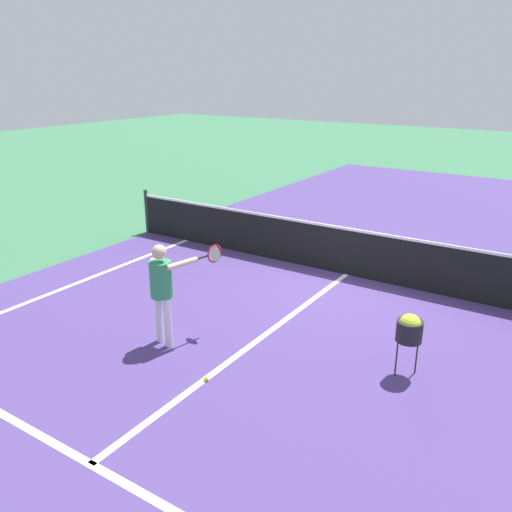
{
  "coord_description": "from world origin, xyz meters",
  "views": [
    {
      "loc": [
        3.84,
        -9.18,
        3.82
      ],
      "look_at": [
        -0.55,
        -2.44,
        1.0
      ],
      "focal_mm": 37.19,
      "sensor_mm": 36.0,
      "label": 1
    }
  ],
  "objects": [
    {
      "name": "ground_plane",
      "position": [
        0.0,
        0.0,
        0.0
      ],
      "size": [
        60.0,
        60.0,
        0.0
      ],
      "primitive_type": "plane",
      "color": "#38724C"
    },
    {
      "name": "line_center_service",
      "position": [
        0.0,
        -3.2,
        0.0
      ],
      "size": [
        0.1,
        6.4,
        0.01
      ],
      "primitive_type": "cube",
      "color": "white",
      "rests_on": "ground_plane"
    },
    {
      "name": "tennis_ball_mid_court",
      "position": [
        0.03,
        -4.53,
        0.03
      ],
      "size": [
        0.07,
        0.07,
        0.07
      ],
      "primitive_type": "sphere",
      "color": "#CCE033",
      "rests_on": "ground_plane"
    },
    {
      "name": "ball_hopper",
      "position": [
        2.15,
        -2.95,
        0.68
      ],
      "size": [
        0.34,
        0.34,
        0.87
      ],
      "color": "black",
      "rests_on": "ground_plane"
    },
    {
      "name": "net",
      "position": [
        0.0,
        0.0,
        0.49
      ],
      "size": [
        10.83,
        0.09,
        1.07
      ],
      "color": "#33383D",
      "rests_on": "ground_plane"
    },
    {
      "name": "player_near",
      "position": [
        -1.1,
        -4.04,
        0.95
      ],
      "size": [
        0.68,
        1.11,
        1.54
      ],
      "color": "white",
      "rests_on": "ground_plane"
    },
    {
      "name": "line_service_near",
      "position": [
        0.0,
        -6.4,
        0.0
      ],
      "size": [
        8.22,
        0.1,
        0.01
      ],
      "primitive_type": "cube",
      "color": "white",
      "rests_on": "ground_plane"
    },
    {
      "name": "court_surface_inbounds",
      "position": [
        0.0,
        0.0,
        0.0
      ],
      "size": [
        10.62,
        24.4,
        0.0
      ],
      "primitive_type": "cube",
      "color": "#4C387A",
      "rests_on": "ground_plane"
    }
  ]
}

